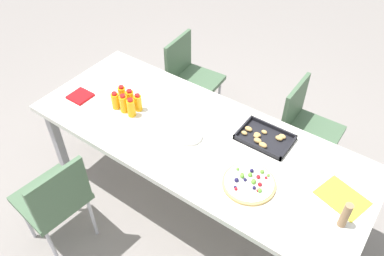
{
  "coord_description": "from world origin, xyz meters",
  "views": [
    {
      "loc": [
        1.03,
        -1.5,
        2.51
      ],
      "look_at": [
        -0.06,
        0.02,
        0.75
      ],
      "focal_mm": 36.13,
      "sensor_mm": 36.0,
      "label": 1
    }
  ],
  "objects_px": {
    "napkin_stack": "(80,96)",
    "chair_far_left": "(190,75)",
    "juice_bottle_2": "(131,108)",
    "juice_bottle_4": "(130,98)",
    "juice_bottle_0": "(115,101)",
    "fruit_pizza": "(249,183)",
    "chair_near_left": "(55,199)",
    "paper_folder": "(342,198)",
    "party_table": "(197,142)",
    "snack_tray": "(264,138)",
    "juice_bottle_1": "(124,104)",
    "juice_bottle_5": "(138,103)",
    "plate_stack": "(189,136)",
    "juice_bottle_3": "(122,95)",
    "cardboard_tube": "(345,215)",
    "chair_far_right": "(305,124)"
  },
  "relations": [
    {
      "from": "chair_far_left",
      "to": "plate_stack",
      "type": "distance_m",
      "value": 1.07
    },
    {
      "from": "juice_bottle_2",
      "to": "paper_folder",
      "type": "distance_m",
      "value": 1.45
    },
    {
      "from": "juice_bottle_2",
      "to": "juice_bottle_4",
      "type": "bearing_deg",
      "value": 135.93
    },
    {
      "from": "juice_bottle_4",
      "to": "napkin_stack",
      "type": "relative_size",
      "value": 0.91
    },
    {
      "from": "chair_near_left",
      "to": "cardboard_tube",
      "type": "xyz_separation_m",
      "value": [
        1.55,
        0.69,
        0.32
      ]
    },
    {
      "from": "plate_stack",
      "to": "cardboard_tube",
      "type": "xyz_separation_m",
      "value": [
        1.04,
        -0.07,
        0.08
      ]
    },
    {
      "from": "fruit_pizza",
      "to": "chair_near_left",
      "type": "bearing_deg",
      "value": -147.77
    },
    {
      "from": "chair_near_left",
      "to": "juice_bottle_0",
      "type": "height_order",
      "value": "juice_bottle_0"
    },
    {
      "from": "plate_stack",
      "to": "chair_far_left",
      "type": "bearing_deg",
      "value": 125.78
    },
    {
      "from": "party_table",
      "to": "paper_folder",
      "type": "bearing_deg",
      "value": 3.73
    },
    {
      "from": "juice_bottle_4",
      "to": "snack_tray",
      "type": "bearing_deg",
      "value": 14.75
    },
    {
      "from": "chair_far_right",
      "to": "juice_bottle_3",
      "type": "xyz_separation_m",
      "value": [
        -1.11,
        -0.81,
        0.3
      ]
    },
    {
      "from": "party_table",
      "to": "juice_bottle_0",
      "type": "xyz_separation_m",
      "value": [
        -0.63,
        -0.1,
        0.12
      ]
    },
    {
      "from": "juice_bottle_1",
      "to": "juice_bottle_5",
      "type": "relative_size",
      "value": 1.06
    },
    {
      "from": "party_table",
      "to": "chair_near_left",
      "type": "xyz_separation_m",
      "value": [
        -0.54,
        -0.8,
        -0.17
      ]
    },
    {
      "from": "napkin_stack",
      "to": "chair_far_left",
      "type": "bearing_deg",
      "value": 73.13
    },
    {
      "from": "chair_far_right",
      "to": "napkin_stack",
      "type": "distance_m",
      "value": 1.71
    },
    {
      "from": "plate_stack",
      "to": "cardboard_tube",
      "type": "relative_size",
      "value": 0.99
    },
    {
      "from": "plate_stack",
      "to": "paper_folder",
      "type": "bearing_deg",
      "value": 6.18
    },
    {
      "from": "party_table",
      "to": "snack_tray",
      "type": "height_order",
      "value": "snack_tray"
    },
    {
      "from": "snack_tray",
      "to": "paper_folder",
      "type": "relative_size",
      "value": 1.32
    },
    {
      "from": "chair_near_left",
      "to": "napkin_stack",
      "type": "xyz_separation_m",
      "value": [
        -0.39,
        0.63,
        0.24
      ]
    },
    {
      "from": "napkin_stack",
      "to": "juice_bottle_3",
      "type": "bearing_deg",
      "value": 25.85
    },
    {
      "from": "chair_near_left",
      "to": "juice_bottle_4",
      "type": "bearing_deg",
      "value": 7.82
    },
    {
      "from": "party_table",
      "to": "paper_folder",
      "type": "height_order",
      "value": "paper_folder"
    },
    {
      "from": "chair_far_left",
      "to": "cardboard_tube",
      "type": "xyz_separation_m",
      "value": [
        1.65,
        -0.91,
        0.32
      ]
    },
    {
      "from": "chair_near_left",
      "to": "snack_tray",
      "type": "distance_m",
      "value": 1.4
    },
    {
      "from": "juice_bottle_2",
      "to": "juice_bottle_4",
      "type": "relative_size",
      "value": 1.06
    },
    {
      "from": "juice_bottle_4",
      "to": "paper_folder",
      "type": "bearing_deg",
      "value": 3.14
    },
    {
      "from": "party_table",
      "to": "juice_bottle_3",
      "type": "distance_m",
      "value": 0.65
    },
    {
      "from": "party_table",
      "to": "fruit_pizza",
      "type": "distance_m",
      "value": 0.51
    },
    {
      "from": "juice_bottle_0",
      "to": "fruit_pizza",
      "type": "height_order",
      "value": "juice_bottle_0"
    },
    {
      "from": "juice_bottle_5",
      "to": "fruit_pizza",
      "type": "bearing_deg",
      "value": -7.84
    },
    {
      "from": "party_table",
      "to": "juice_bottle_5",
      "type": "distance_m",
      "value": 0.5
    },
    {
      "from": "snack_tray",
      "to": "chair_near_left",
      "type": "bearing_deg",
      "value": -131.76
    },
    {
      "from": "chair_near_left",
      "to": "juice_bottle_0",
      "type": "relative_size",
      "value": 6.22
    },
    {
      "from": "juice_bottle_2",
      "to": "snack_tray",
      "type": "bearing_deg",
      "value": 20.58
    },
    {
      "from": "party_table",
      "to": "snack_tray",
      "type": "xyz_separation_m",
      "value": [
        0.38,
        0.23,
        0.07
      ]
    },
    {
      "from": "chair_far_left",
      "to": "juice_bottle_4",
      "type": "xyz_separation_m",
      "value": [
        0.08,
        -0.82,
        0.3
      ]
    },
    {
      "from": "juice_bottle_4",
      "to": "plate_stack",
      "type": "height_order",
      "value": "juice_bottle_4"
    },
    {
      "from": "chair_near_left",
      "to": "paper_folder",
      "type": "height_order",
      "value": "chair_near_left"
    },
    {
      "from": "plate_stack",
      "to": "napkin_stack",
      "type": "relative_size",
      "value": 1.14
    },
    {
      "from": "cardboard_tube",
      "to": "snack_tray",
      "type": "bearing_deg",
      "value": 152.16
    },
    {
      "from": "snack_tray",
      "to": "juice_bottle_5",
      "type": "bearing_deg",
      "value": -163.84
    },
    {
      "from": "plate_stack",
      "to": "snack_tray",
      "type": "bearing_deg",
      "value": 33.7
    },
    {
      "from": "party_table",
      "to": "juice_bottle_1",
      "type": "distance_m",
      "value": 0.58
    },
    {
      "from": "chair_far_left",
      "to": "juice_bottle_1",
      "type": "distance_m",
      "value": 0.95
    },
    {
      "from": "juice_bottle_1",
      "to": "party_table",
      "type": "bearing_deg",
      "value": 9.49
    },
    {
      "from": "paper_folder",
      "to": "juice_bottle_1",
      "type": "bearing_deg",
      "value": -174.13
    },
    {
      "from": "chair_near_left",
      "to": "chair_far_right",
      "type": "height_order",
      "value": "same"
    }
  ]
}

